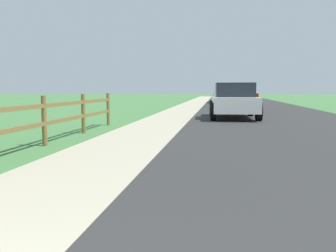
{
  "coord_description": "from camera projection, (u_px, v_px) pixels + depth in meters",
  "views": [
    {
      "loc": [
        1.16,
        -0.57,
        1.25
      ],
      "look_at": [
        0.1,
        7.02,
        0.47
      ],
      "focal_mm": 39.01,
      "sensor_mm": 36.0,
      "label": 1
    }
  ],
  "objects": [
    {
      "name": "ground_plane",
      "position": [
        202.0,
        107.0,
        25.47
      ],
      "size": [
        120.0,
        120.0,
        0.0
      ],
      "primitive_type": "plane",
      "color": "#42753E"
    },
    {
      "name": "road_asphalt",
      "position": [
        251.0,
        106.0,
        26.96
      ],
      "size": [
        7.0,
        66.0,
        0.01
      ],
      "primitive_type": "cube",
      "color": "#2C2C2C",
      "rests_on": "ground"
    },
    {
      "name": "curb_concrete",
      "position": [
        164.0,
        105.0,
        27.86
      ],
      "size": [
        6.0,
        66.0,
        0.01
      ],
      "primitive_type": "cube",
      "color": "#ADA58B",
      "rests_on": "ground"
    },
    {
      "name": "grass_verge",
      "position": [
        145.0,
        105.0,
        28.07
      ],
      "size": [
        5.0,
        66.0,
        0.0
      ],
      "primitive_type": "cube",
      "color": "#42753E",
      "rests_on": "ground"
    },
    {
      "name": "rail_fence",
      "position": [
        15.0,
        122.0,
        6.77
      ],
      "size": [
        0.11,
        11.69,
        1.1
      ],
      "color": "brown",
      "rests_on": "ground"
    },
    {
      "name": "parked_suv_white",
      "position": [
        234.0,
        101.0,
        15.52
      ],
      "size": [
        2.12,
        4.28,
        1.5
      ],
      "color": "white",
      "rests_on": "ground"
    },
    {
      "name": "parked_car_red",
      "position": [
        238.0,
        96.0,
        23.97
      ],
      "size": [
        2.32,
        4.74,
        1.53
      ],
      "color": "maroon",
      "rests_on": "ground"
    },
    {
      "name": "parked_car_silver",
      "position": [
        225.0,
        95.0,
        32.3
      ],
      "size": [
        2.23,
        4.78,
        1.44
      ],
      "color": "#B7BABF",
      "rests_on": "ground"
    }
  ]
}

